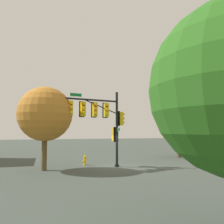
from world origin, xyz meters
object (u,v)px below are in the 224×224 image
(fire_hydrant, at_px, (85,160))
(tree_far, at_px, (178,119))
(tree_mid, at_px, (45,114))
(signal_pole_assembly, at_px, (92,115))

(fire_hydrant, relative_size, tree_far, 0.13)
(fire_hydrant, bearing_deg, tree_far, -165.57)
(fire_hydrant, distance_m, tree_far, 11.80)
(tree_far, bearing_deg, fire_hydrant, 14.43)
(tree_mid, bearing_deg, tree_far, -162.30)
(signal_pole_assembly, xyz_separation_m, fire_hydrant, (0.14, -2.09, -3.71))
(signal_pole_assembly, xyz_separation_m, tree_far, (-10.69, -4.87, 0.09))
(signal_pole_assembly, distance_m, tree_mid, 3.48)
(tree_mid, relative_size, tree_far, 1.00)
(tree_mid, bearing_deg, signal_pole_assembly, 174.10)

